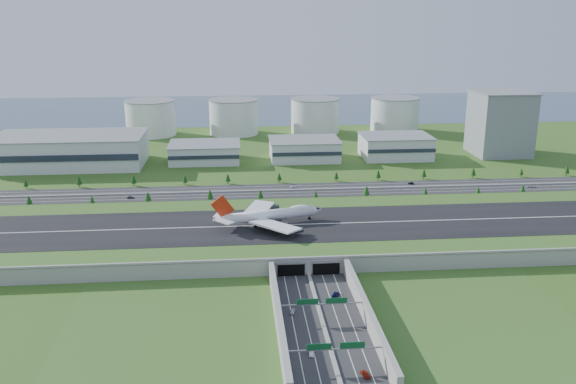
{
  "coord_description": "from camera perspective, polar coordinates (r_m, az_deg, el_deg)",
  "views": [
    {
      "loc": [
        -33.68,
        -319.49,
        122.59
      ],
      "look_at": [
        -2.59,
        35.0,
        16.87
      ],
      "focal_mm": 38.0,
      "sensor_mm": 36.0,
      "label": 1
    }
  ],
  "objects": [
    {
      "name": "car_1",
      "position": [
        234.11,
        2.23,
        -14.78
      ],
      "size": [
        2.49,
        5.01,
        1.58
      ],
      "primitive_type": "imported",
      "rotation": [
        0.0,
        0.0,
        -0.18
      ],
      "color": "white",
      "rests_on": "ground"
    },
    {
      "name": "fuel_tank_d",
      "position": [
        660.11,
        9.94,
        7.14
      ],
      "size": [
        50.0,
        50.0,
        35.0
      ],
      "primitive_type": "cylinder",
      "color": "silver",
      "rests_on": "ground"
    },
    {
      "name": "sign_gantry_far",
      "position": [
        224.49,
        4.49,
        -14.52
      ],
      "size": [
        38.7,
        0.7,
        9.8
      ],
      "color": "gray",
      "rests_on": "ground"
    },
    {
      "name": "underpass_road",
      "position": [
        252.51,
        3.32,
        -11.64
      ],
      "size": [
        38.8,
        120.4,
        8.0
      ],
      "color": "#28282B",
      "rests_on": "ground"
    },
    {
      "name": "fuel_tank_c",
      "position": [
        643.66,
        2.55,
        7.13
      ],
      "size": [
        50.0,
        50.0,
        35.0
      ],
      "primitive_type": "cylinder",
      "color": "silver",
      "rests_on": "ground"
    },
    {
      "name": "car_5",
      "position": [
        458.51,
        11.43,
        0.81
      ],
      "size": [
        4.41,
        1.94,
        1.41
      ],
      "primitive_type": "imported",
      "rotation": [
        0.0,
        0.0,
        -1.68
      ],
      "color": "black",
      "rests_on": "ground"
    },
    {
      "name": "car_7",
      "position": [
        440.31,
        0.43,
        0.49
      ],
      "size": [
        5.12,
        3.09,
        1.39
      ],
      "primitive_type": "imported",
      "rotation": [
        0.0,
        0.0,
        -1.83
      ],
      "color": "white",
      "rests_on": "ground"
    },
    {
      "name": "fuel_tank_b",
      "position": [
        638.2,
        -5.1,
        7.0
      ],
      "size": [
        50.0,
        50.0,
        35.0
      ],
      "primitive_type": "cylinder",
      "color": "silver",
      "rests_on": "ground"
    },
    {
      "name": "fuel_tank_a",
      "position": [
        644.01,
        -12.73,
        6.75
      ],
      "size": [
        50.0,
        50.0,
        35.0
      ],
      "primitive_type": "cylinder",
      "color": "silver",
      "rests_on": "ground"
    },
    {
      "name": "office_tower",
      "position": [
        573.01,
        19.25,
        6.07
      ],
      "size": [
        46.0,
        46.0,
        55.0
      ],
      "primitive_type": "cube",
      "color": "gray",
      "rests_on": "ground"
    },
    {
      "name": "hangar_mid_c",
      "position": [
        540.0,
        10.01,
        4.2
      ],
      "size": [
        58.0,
        42.0,
        19.0
      ],
      "primitive_type": "cube",
      "color": "silver",
      "rests_on": "ground"
    },
    {
      "name": "car_3",
      "position": [
        223.92,
        7.25,
        -16.52
      ],
      "size": [
        3.27,
        5.75,
        1.57
      ],
      "primitive_type": "imported",
      "rotation": [
        0.0,
        0.0,
        3.35
      ],
      "color": "#A7250F",
      "rests_on": "ground"
    },
    {
      "name": "north_expressway",
      "position": [
        433.53,
        -0.35,
        0.13
      ],
      "size": [
        560.0,
        36.0,
        0.12
      ],
      "primitive_type": "cube",
      "color": "#28282B",
      "rests_on": "ground"
    },
    {
      "name": "car_0",
      "position": [
        262.21,
        0.43,
        -11.1
      ],
      "size": [
        2.74,
        4.94,
        1.59
      ],
      "primitive_type": "imported",
      "rotation": [
        0.0,
        0.0,
        -0.19
      ],
      "color": "#B7B7BC",
      "rests_on": "ground"
    },
    {
      "name": "hangar_mid_b",
      "position": [
        525.39,
        1.52,
        4.0
      ],
      "size": [
        58.0,
        42.0,
        17.0
      ],
      "primitive_type": "cube",
      "color": "silver",
      "rests_on": "ground"
    },
    {
      "name": "ground",
      "position": [
        343.85,
        0.94,
        -4.34
      ],
      "size": [
        1200.0,
        1200.0,
        0.0
      ],
      "primitive_type": "plane",
      "color": "#2B551A",
      "rests_on": "ground"
    },
    {
      "name": "bay_water",
      "position": [
        809.53,
        -2.59,
        7.82
      ],
      "size": [
        1200.0,
        260.0,
        0.06
      ],
      "primitive_type": "cube",
      "color": "#364A67",
      "rests_on": "ground"
    },
    {
      "name": "car_4",
      "position": [
        429.28,
        -14.53,
        -0.46
      ],
      "size": [
        4.98,
        2.73,
        1.61
      ],
      "primitive_type": "imported",
      "rotation": [
        0.0,
        0.0,
        1.75
      ],
      "color": "#515156",
      "rests_on": "ground"
    },
    {
      "name": "hangar_mid_a",
      "position": [
        522.99,
        -7.79,
        3.68
      ],
      "size": [
        58.0,
        42.0,
        15.0
      ],
      "primitive_type": "cube",
      "color": "silver",
      "rests_on": "ground"
    },
    {
      "name": "boeing_747",
      "position": [
        339.99,
        -1.81,
        -2.15
      ],
      "size": [
        63.39,
        59.22,
        19.94
      ],
      "rotation": [
        0.0,
        0.0,
        0.24
      ],
      "color": "white",
      "rests_on": "airfield_deck"
    },
    {
      "name": "hangar_west",
      "position": [
        534.05,
        -19.72,
        3.67
      ],
      "size": [
        120.0,
        60.0,
        25.0
      ],
      "primitive_type": "cube",
      "color": "silver",
      "rests_on": "ground"
    },
    {
      "name": "car_6",
      "position": [
        475.44,
        21.83,
        0.51
      ],
      "size": [
        6.42,
        4.61,
        1.63
      ],
      "primitive_type": "imported",
      "rotation": [
        0.0,
        0.0,
        1.21
      ],
      "color": "silver",
      "rests_on": "ground"
    },
    {
      "name": "airfield_deck",
      "position": [
        342.32,
        0.95,
        -3.7
      ],
      "size": [
        520.0,
        100.0,
        9.2
      ],
      "color": "gray",
      "rests_on": "ground"
    },
    {
      "name": "sign_gantry_near",
      "position": [
        254.72,
        3.19,
        -10.48
      ],
      "size": [
        38.7,
        0.7,
        9.8
      ],
      "color": "gray",
      "rests_on": "ground"
    },
    {
      "name": "car_2",
      "position": [
        277.59,
        4.49,
        -9.52
      ],
      "size": [
        4.53,
        5.95,
        1.5
      ],
      "primitive_type": "imported",
      "rotation": [
        0.0,
        0.0,
        2.71
      ],
      "color": "#0E0E47",
      "rests_on": "ground"
    },
    {
      "name": "tree_row",
      "position": [
        434.74,
        1.65,
        0.79
      ],
      "size": [
        506.76,
        48.53,
        8.24
      ],
      "color": "#3D2819",
      "rests_on": "ground"
    }
  ]
}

